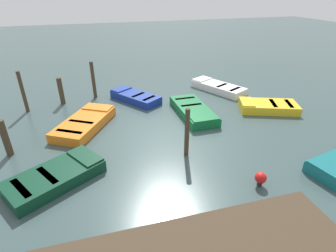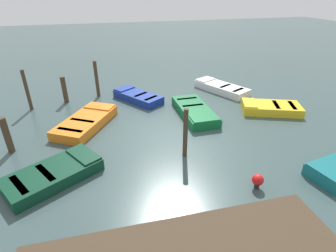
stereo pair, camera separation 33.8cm
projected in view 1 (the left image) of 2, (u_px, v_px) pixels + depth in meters
ground_plane at (168, 133)px, 11.20m from camera, size 80.00×80.00×0.00m
rowboat_orange at (85, 123)px, 11.61m from camera, size 2.93×3.51×0.46m
rowboat_green at (193, 111)px, 12.74m from camera, size 1.36×3.31×0.46m
rowboat_yellow at (268, 106)px, 13.20m from camera, size 3.06×2.28×0.46m
rowboat_dark_green at (56, 176)px, 8.33m from camera, size 3.19×2.70×0.46m
rowboat_blue at (135, 97)px, 14.32m from camera, size 2.51×2.97×0.46m
rowboat_white at (218, 87)px, 15.72m from camera, size 2.53×3.45×0.46m
mooring_piling_mid_left at (61, 91)px, 13.76m from camera, size 0.24×0.24×1.39m
mooring_piling_far_right at (5, 138)px, 9.47m from camera, size 0.24×0.24×1.40m
mooring_piling_near_left at (93, 80)px, 14.43m from camera, size 0.19×0.19×1.99m
mooring_piling_center at (23, 92)px, 12.70m from camera, size 0.17×0.17×2.03m
mooring_piling_far_left at (187, 133)px, 9.34m from camera, size 0.17×0.17×1.85m
marker_buoy at (261, 178)px, 8.13m from camera, size 0.36×0.36×0.48m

